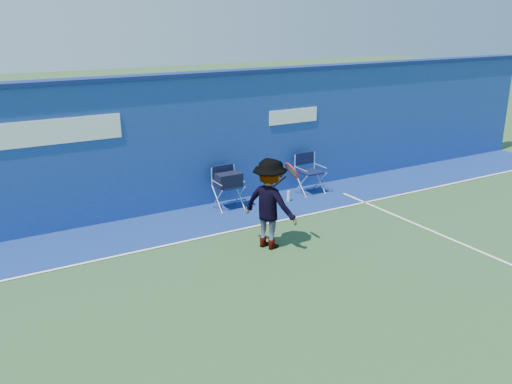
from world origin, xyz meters
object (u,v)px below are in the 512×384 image
directors_chair_right (310,181)px  tennis_player (270,204)px  directors_chair_left (228,191)px  water_bottle (288,196)px

directors_chair_right → tennis_player: 3.56m
directors_chair_right → directors_chair_left: bearing=179.1°
tennis_player → water_bottle: bearing=48.9°
directors_chair_left → tennis_player: 2.44m
tennis_player → directors_chair_left: bearing=82.2°
directors_chair_left → directors_chair_right: size_ratio=0.99×
directors_chair_right → water_bottle: directors_chair_right is taller
directors_chair_left → water_bottle: bearing=-12.1°
directors_chair_right → water_bottle: 0.89m
tennis_player → directors_chair_right: bearing=41.7°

